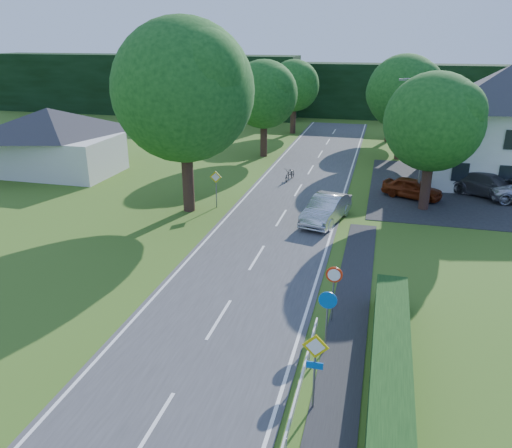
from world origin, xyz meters
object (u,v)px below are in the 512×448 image
(parked_car_red, at_px, (412,188))
(motorcycle, at_px, (290,174))
(streetlight, at_px, (422,134))
(moving_car, at_px, (326,209))
(parasol, at_px, (459,175))
(parked_car_silver_a, at_px, (461,179))
(parked_car_grey, at_px, (489,184))

(parked_car_red, bearing_deg, motorcycle, 99.14)
(streetlight, xyz_separation_m, moving_car, (-5.36, -5.97, -3.63))
(motorcycle, xyz_separation_m, parasol, (12.21, 0.58, 0.60))
(parked_car_red, relative_size, parasol, 1.65)
(parked_car_red, xyz_separation_m, parasol, (3.30, 2.86, 0.41))
(motorcycle, relative_size, parked_car_silver_a, 0.38)
(parked_car_silver_a, bearing_deg, moving_car, 156.44)
(parked_car_grey, xyz_separation_m, parasol, (-1.82, 1.07, 0.27))
(streetlight, xyz_separation_m, motorcycle, (-9.14, 2.49, -3.93))
(streetlight, distance_m, parked_car_red, 3.76)
(motorcycle, height_order, parked_car_grey, parked_car_grey)
(parked_car_silver_a, bearing_deg, streetlight, 153.62)
(streetlight, relative_size, parked_car_red, 2.00)
(streetlight, bearing_deg, parked_car_silver_a, 43.67)
(parked_car_grey, height_order, parasol, parasol)
(streetlight, xyz_separation_m, parked_car_red, (-0.23, 0.21, -3.74))
(moving_car, bearing_deg, parked_car_red, 63.47)
(parked_car_red, xyz_separation_m, parked_car_grey, (5.12, 1.79, 0.14))
(motorcycle, distance_m, parked_car_grey, 14.04)
(moving_car, distance_m, motorcycle, 9.27)
(parked_car_red, bearing_deg, parasol, -25.58)
(parked_car_red, distance_m, parked_car_silver_a, 4.49)
(motorcycle, bearing_deg, parasol, 11.05)
(moving_car, bearing_deg, streetlight, 61.25)
(streetlight, height_order, parked_car_silver_a, streetlight)
(parked_car_silver_a, bearing_deg, motorcycle, 112.66)
(motorcycle, relative_size, parasol, 0.77)
(moving_car, relative_size, parked_car_red, 1.20)
(motorcycle, bearing_deg, moving_car, -57.57)
(streetlight, bearing_deg, moving_car, -131.96)
(streetlight, xyz_separation_m, parked_car_grey, (4.89, 2.00, -3.61))
(moving_car, xyz_separation_m, parked_car_silver_a, (8.58, 9.04, 0.01))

